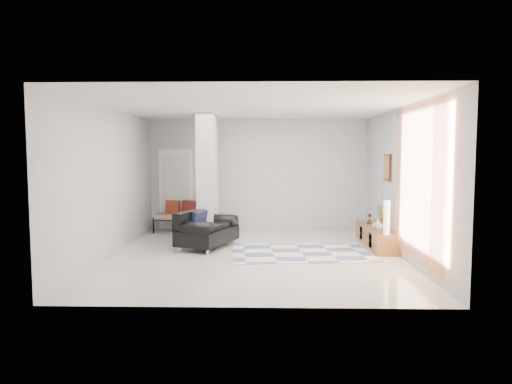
{
  "coord_description": "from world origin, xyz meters",
  "views": [
    {
      "loc": [
        0.22,
        -8.59,
        1.93
      ],
      "look_at": [
        0.01,
        0.6,
        1.16
      ],
      "focal_mm": 32.0,
      "sensor_mm": 36.0,
      "label": 1
    }
  ],
  "objects": [
    {
      "name": "wall_right",
      "position": [
        2.75,
        0.0,
        1.4
      ],
      "size": [
        0.0,
        6.0,
        6.0
      ],
      "primitive_type": "plane",
      "rotation": [
        1.57,
        0.0,
        -1.57
      ],
      "color": "#B8BABD",
      "rests_on": "ground"
    },
    {
      "name": "wall_front",
      "position": [
        0.0,
        -3.0,
        1.4
      ],
      "size": [
        6.0,
        0.0,
        6.0
      ],
      "primitive_type": "plane",
      "rotation": [
        -1.57,
        0.0,
        0.0
      ],
      "color": "#B8BABD",
      "rests_on": "ground"
    },
    {
      "name": "area_rug",
      "position": [
        0.9,
        0.2,
        0.01
      ],
      "size": [
        2.81,
        1.99,
        0.01
      ],
      "primitive_type": "cube",
      "rotation": [
        0.0,
        0.0,
        0.08
      ],
      "color": "beige",
      "rests_on": "floor"
    },
    {
      "name": "ceiling",
      "position": [
        0.0,
        0.0,
        2.8
      ],
      "size": [
        6.0,
        6.0,
        0.0
      ],
      "primitive_type": "plane",
      "rotation": [
        3.14,
        0.0,
        0.0
      ],
      "color": "white",
      "rests_on": "wall_back"
    },
    {
      "name": "cylinder_lamp",
      "position": [
        2.5,
        0.03,
        0.73
      ],
      "size": [
        0.12,
        0.12,
        0.65
      ],
      "primitive_type": "cylinder",
      "color": "white",
      "rests_on": "media_console"
    },
    {
      "name": "bronze_figurine",
      "position": [
        2.47,
        1.33,
        0.51
      ],
      "size": [
        0.12,
        0.12,
        0.23
      ],
      "primitive_type": null,
      "rotation": [
        0.0,
        0.0,
        -0.07
      ],
      "color": "black",
      "rests_on": "media_console"
    },
    {
      "name": "daybed",
      "position": [
        -1.62,
        2.61,
        0.41
      ],
      "size": [
        1.9,
        0.98,
        0.77
      ],
      "rotation": [
        0.0,
        0.0,
        -0.12
      ],
      "color": "black",
      "rests_on": "floor"
    },
    {
      "name": "curtain",
      "position": [
        2.67,
        -1.15,
        1.45
      ],
      "size": [
        0.0,
        2.55,
        2.55
      ],
      "primitive_type": "plane",
      "rotation": [
        1.57,
        0.0,
        1.57
      ],
      "color": "orange",
      "rests_on": "wall_right"
    },
    {
      "name": "media_console",
      "position": [
        2.52,
        0.9,
        0.2
      ],
      "size": [
        0.45,
        2.02,
        0.8
      ],
      "color": "brown",
      "rests_on": "floor"
    },
    {
      "name": "wall_left",
      "position": [
        -2.75,
        0.0,
        1.4
      ],
      "size": [
        0.0,
        6.0,
        6.0
      ],
      "primitive_type": "plane",
      "rotation": [
        1.57,
        0.0,
        1.57
      ],
      "color": "#B8BABD",
      "rests_on": "ground"
    },
    {
      "name": "vase",
      "position": [
        2.47,
        0.59,
        0.51
      ],
      "size": [
        0.22,
        0.22,
        0.21
      ],
      "primitive_type": "imported",
      "rotation": [
        0.0,
        0.0,
        0.08
      ],
      "color": "silver",
      "rests_on": "media_console"
    },
    {
      "name": "floor",
      "position": [
        0.0,
        0.0,
        0.0
      ],
      "size": [
        6.0,
        6.0,
        0.0
      ],
      "primitive_type": "plane",
      "color": "beige",
      "rests_on": "ground"
    },
    {
      "name": "hallway_door",
      "position": [
        -2.1,
        2.96,
        1.02
      ],
      "size": [
        0.85,
        0.06,
        2.04
      ],
      "primitive_type": "cube",
      "color": "white",
      "rests_on": "floor"
    },
    {
      "name": "wall_back",
      "position": [
        0.0,
        3.0,
        1.4
      ],
      "size": [
        6.0,
        0.0,
        6.0
      ],
      "primitive_type": "plane",
      "rotation": [
        1.57,
        0.0,
        0.0
      ],
      "color": "#B8BABD",
      "rests_on": "ground"
    },
    {
      "name": "loveseat",
      "position": [
        -1.05,
        0.72,
        0.36
      ],
      "size": [
        1.27,
        1.6,
        0.76
      ],
      "rotation": [
        0.0,
        0.0,
        -0.38
      ],
      "color": "silver",
      "rests_on": "floor"
    },
    {
      "name": "partition_column",
      "position": [
        -1.1,
        1.6,
        1.4
      ],
      "size": [
        0.35,
        1.2,
        2.8
      ],
      "primitive_type": "cube",
      "color": "#B8BDC0",
      "rests_on": "floor"
    },
    {
      "name": "wall_art",
      "position": [
        2.72,
        0.9,
        1.65
      ],
      "size": [
        0.04,
        0.45,
        0.55
      ],
      "primitive_type": "cube",
      "color": "#381E0F",
      "rests_on": "wall_right"
    }
  ]
}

